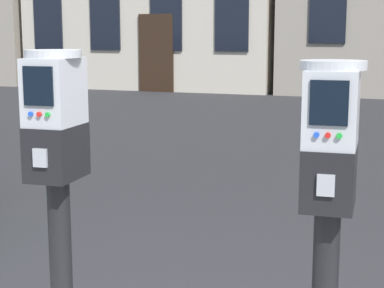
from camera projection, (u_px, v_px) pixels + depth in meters
name	position (u px, v px, depth m)	size (l,w,h in m)	color
parking_meter_near_kerb	(57.00, 163.00, 2.47)	(0.23, 0.26, 1.41)	black
parking_meter_twin_adjacent	(329.00, 189.00, 2.13)	(0.23, 0.26, 1.38)	black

